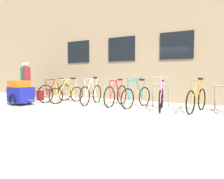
% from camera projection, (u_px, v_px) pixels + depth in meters
% --- Properties ---
extents(ground_plane, '(42.00, 42.00, 0.00)m').
position_uv_depth(ground_plane, '(112.00, 113.00, 6.07)').
color(ground_plane, '#B2ADA0').
extents(storefront_building, '(28.00, 7.29, 6.66)m').
position_uv_depth(storefront_building, '(168.00, 37.00, 11.87)').
color(storefront_building, tan).
rests_on(storefront_building, ground).
extents(bike_rack, '(6.62, 0.05, 0.80)m').
position_uv_depth(bike_rack, '(134.00, 92.00, 7.75)').
color(bike_rack, gray).
rests_on(bike_rack, ground).
extents(bicycle_yellow, '(0.53, 1.64, 1.03)m').
position_uv_depth(bicycle_yellow, '(67.00, 94.00, 8.43)').
color(bicycle_yellow, black).
rests_on(bicycle_yellow, ground).
extents(bicycle_white, '(0.44, 1.74, 1.06)m').
position_uv_depth(bicycle_white, '(91.00, 94.00, 7.98)').
color(bicycle_white, black).
rests_on(bicycle_white, ground).
extents(bicycle_pink, '(0.49, 1.69, 1.09)m').
position_uv_depth(bicycle_pink, '(161.00, 98.00, 6.60)').
color(bicycle_pink, black).
rests_on(bicycle_pink, ground).
extents(bicycle_teal, '(0.56, 1.68, 1.09)m').
position_uv_depth(bicycle_teal, '(136.00, 96.00, 7.18)').
color(bicycle_teal, black).
rests_on(bicycle_teal, ground).
extents(bicycle_orange, '(0.52, 1.70, 1.05)m').
position_uv_depth(bicycle_orange, '(197.00, 99.00, 6.26)').
color(bicycle_orange, black).
rests_on(bicycle_orange, ground).
extents(bicycle_maroon, '(0.44, 1.73, 1.01)m').
position_uv_depth(bicycle_maroon, '(56.00, 92.00, 8.73)').
color(bicycle_maroon, black).
rests_on(bicycle_maroon, ground).
extents(bicycle_red, '(0.44, 1.71, 1.00)m').
position_uv_depth(bicycle_red, '(116.00, 95.00, 7.54)').
color(bicycle_red, black).
rests_on(bicycle_red, ground).
extents(bike_trailer, '(1.48, 0.75, 0.93)m').
position_uv_depth(bike_trailer, '(20.00, 92.00, 7.80)').
color(bike_trailer, navy).
rests_on(bike_trailer, ground).
extents(wooden_bench, '(1.50, 0.40, 0.49)m').
position_uv_depth(wooden_bench, '(40.00, 90.00, 10.69)').
color(wooden_bench, olive).
rests_on(wooden_bench, ground).
extents(person_by_bench, '(0.35, 0.32, 1.70)m').
position_uv_depth(person_by_bench, '(24.00, 78.00, 9.77)').
color(person_by_bench, '#3F3F42').
rests_on(person_by_bench, ground).
extents(person_browsing, '(0.32, 0.36, 1.70)m').
position_uv_depth(person_browsing, '(27.00, 78.00, 9.46)').
color(person_browsing, '#3F3F42').
rests_on(person_browsing, ground).
extents(backpack, '(0.34, 0.30, 0.44)m').
position_uv_depth(backpack, '(40.00, 95.00, 9.24)').
color(backpack, maroon).
rests_on(backpack, ground).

